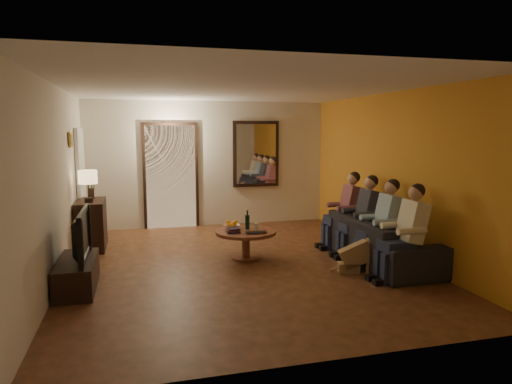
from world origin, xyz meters
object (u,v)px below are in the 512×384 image
object	(u,v)px
bowl	(232,226)
person_c	(364,220)
dresser	(91,225)
tv	(75,235)
coffee_table	(246,245)
laptop	(257,233)
wine_bottle	(247,219)
sofa	(379,239)
table_lamp	(88,186)
person_a	(408,236)
person_d	(347,213)
tv_stand	(77,274)
dog	(356,253)
person_b	(384,227)

from	to	relation	value
bowl	person_c	bearing A→B (deg)	-15.80
dresser	tv	world-z (taller)	tv
coffee_table	bowl	bearing A→B (deg)	129.29
laptop	wine_bottle	bearing A→B (deg)	101.05
tv	sofa	world-z (taller)	tv
table_lamp	person_a	bearing A→B (deg)	-31.77
coffee_table	wine_bottle	distance (m)	0.40
tv	laptop	world-z (taller)	tv
person_d	wine_bottle	xyz separation A→B (m)	(-1.79, -0.15, 0.01)
person_c	laptop	bearing A→B (deg)	177.65
tv_stand	person_a	distance (m)	4.31
table_lamp	coffee_table	bearing A→B (deg)	-24.05
dresser	dog	bearing A→B (deg)	-32.37
person_a	person_d	world-z (taller)	same
person_c	wine_bottle	world-z (taller)	person_c
tv_stand	bowl	bearing A→B (deg)	24.57
coffee_table	bowl	world-z (taller)	bowl
tv_stand	coffee_table	size ratio (longest dim) A/B	1.21
tv_stand	person_c	xyz separation A→B (m)	(4.22, 0.44, 0.41)
dresser	coffee_table	bearing A→B (deg)	-28.30
dresser	laptop	bearing A→B (deg)	-32.19
tv	person_d	distance (m)	4.35
dog	bowl	xyz separation A→B (m)	(-1.52, 1.30, 0.20)
dresser	bowl	world-z (taller)	dresser
tv_stand	tv	size ratio (longest dim) A/B	1.05
dresser	laptop	world-z (taller)	dresser
person_a	laptop	distance (m)	2.16
dog	tv	bearing A→B (deg)	-169.22
tv_stand	person_d	world-z (taller)	person_d
sofa	person_d	distance (m)	0.94
dresser	person_a	bearing A→B (deg)	-33.87
bowl	tv_stand	bearing A→B (deg)	-155.43
table_lamp	wine_bottle	xyz separation A→B (m)	(2.44, -0.96, -0.49)
sofa	bowl	world-z (taller)	sofa
dresser	person_d	xyz separation A→B (m)	(4.22, -1.04, 0.19)
tv	bowl	size ratio (longest dim) A/B	4.20
sofa	tv_stand	bearing A→B (deg)	92.29
dresser	tv_stand	bearing A→B (deg)	-90.00
tv	bowl	world-z (taller)	tv
tv_stand	tv	bearing A→B (deg)	90.00
sofa	coffee_table	xyz separation A→B (m)	(-1.94, 0.65, -0.12)
table_lamp	wine_bottle	bearing A→B (deg)	-21.60
dresser	bowl	distance (m)	2.45
person_c	bowl	distance (m)	2.10
tv_stand	person_a	xyz separation A→B (m)	(4.22, -0.76, 0.41)
person_a	person_d	size ratio (longest dim) A/B	1.00
table_lamp	person_c	distance (m)	4.48
laptop	person_c	bearing A→B (deg)	1.21
person_a	dog	world-z (taller)	person_a
tv	person_b	size ratio (longest dim) A/B	0.91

